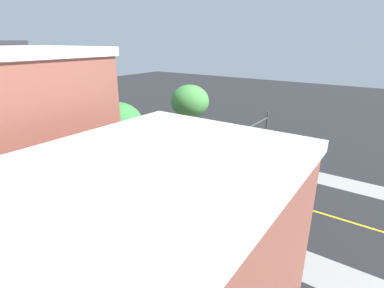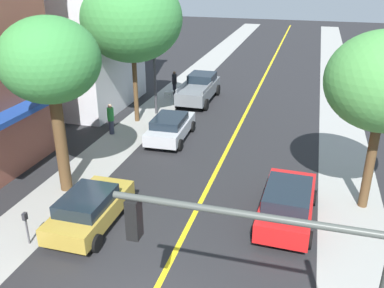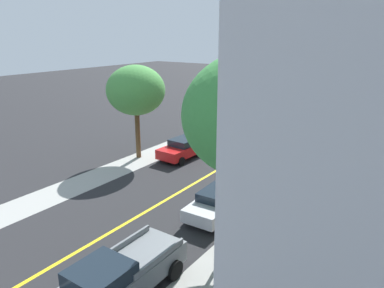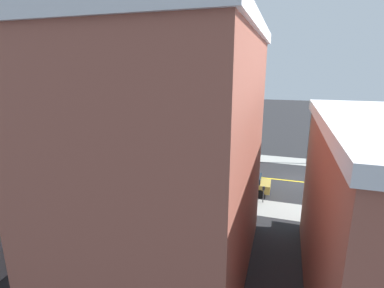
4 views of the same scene
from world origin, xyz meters
name	(u,v)px [view 2 (image 2 of 4)]	position (x,y,z in m)	size (l,w,h in m)	color
corner_shop_building	(40,16)	(-14.02, 17.50, 5.91)	(12.00, 7.99, 11.79)	silver
street_tree_right_corner	(50,62)	(-5.99, 6.37, 5.65)	(3.99, 3.99, 7.42)	brown
street_tree_left_far	(132,19)	(-6.39, 15.33, 6.25)	(5.88, 5.88, 8.76)	brown
parking_meter	(26,224)	(-5.15, 2.50, 0.84)	(0.12, 0.18, 1.26)	#4C4C51
traffic_light_mast	(284,277)	(3.77, -1.17, 3.68)	(5.34, 0.32, 5.52)	#474C47
street_lamp	(154,53)	(-5.72, 17.00, 4.02)	(0.70, 0.36, 6.51)	#38383D
red_sedan_right_curb	(287,203)	(3.53, 6.47, 0.81)	(2.21, 4.61, 1.53)	red
gold_sedan_left_curb	(90,209)	(-3.55, 4.09, 0.77)	(2.04, 4.13, 1.44)	#B29338
silver_sedan_left_curb	(170,127)	(-3.38, 13.00, 0.76)	(2.17, 4.35, 1.41)	#B7BABF
grey_pickup_truck	(199,88)	(-3.70, 20.49, 0.92)	(2.24, 5.44, 1.80)	slate
pedestrian_black_shirt	(174,82)	(-5.90, 21.47, 0.95)	(0.36, 0.36, 1.79)	black
pedestrian_green_shirt	(111,118)	(-6.96, 12.88, 0.95)	(0.38, 0.38, 1.81)	#33384C
small_dog	(169,93)	(-6.05, 20.53, 0.38)	(0.75, 0.55, 0.58)	silver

